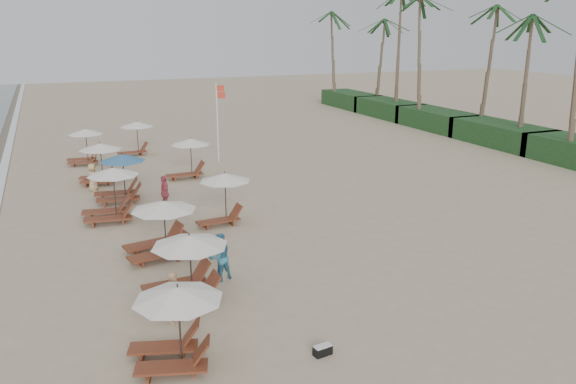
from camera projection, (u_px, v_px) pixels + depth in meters
name	position (u px, v px, depth m)	size (l,w,h in m)	color
ground	(316.00, 264.00, 20.78)	(160.00, 160.00, 0.00)	tan
shrub_hedge	(502.00, 134.00, 41.65)	(3.20, 53.00, 1.60)	#193D1C
palm_row	(505.00, 3.00, 39.90)	(7.00, 52.00, 12.30)	brown
lounger_station_0	(172.00, 323.00, 14.27)	(2.51, 2.29, 2.11)	brown
lounger_station_1	(183.00, 268.00, 17.81)	(2.76, 2.42, 2.10)	brown
lounger_station_2	(158.00, 229.00, 21.27)	(2.85, 2.44, 2.11)	brown
lounger_station_3	(109.00, 196.00, 25.20)	(2.68, 2.25, 2.38)	brown
lounger_station_4	(119.00, 179.00, 28.06)	(2.66, 2.21, 2.34)	brown
lounger_station_5	(98.00, 162.00, 31.21)	(2.50, 2.31, 2.22)	brown
lounger_station_6	(84.00, 146.00, 35.71)	(2.42, 2.15, 2.23)	brown
inland_station_0	(222.00, 193.00, 24.64)	(2.63, 2.24, 2.22)	brown
inland_station_1	(188.00, 155.00, 32.34)	(2.74, 2.24, 2.22)	brown
inland_station_2	(135.00, 134.00, 38.24)	(2.63, 2.24, 2.22)	brown
beachgoer_near	(175.00, 298.00, 16.42)	(0.58, 0.38, 1.58)	#A97D5B
beachgoer_mid_a	(220.00, 257.00, 19.24)	(0.81, 0.63, 1.66)	teal
beachgoer_far_a	(165.00, 193.00, 26.61)	(0.99, 0.41, 1.69)	#B74958
beachgoer_far_b	(93.00, 177.00, 29.86)	(0.72, 0.47, 1.48)	tan
duffel_bag	(323.00, 350.00, 14.94)	(0.52, 0.31, 0.27)	black
flag_pole_near	(218.00, 122.00, 36.05)	(0.59, 0.08, 4.62)	silver
flag_pole_far	(217.00, 114.00, 38.53)	(0.59, 0.08, 4.78)	silver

